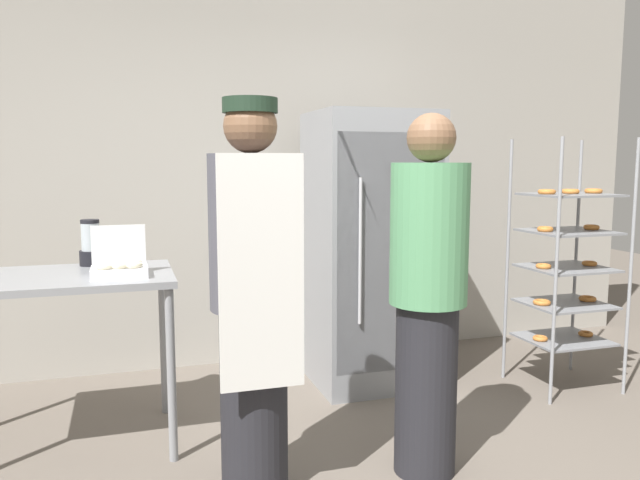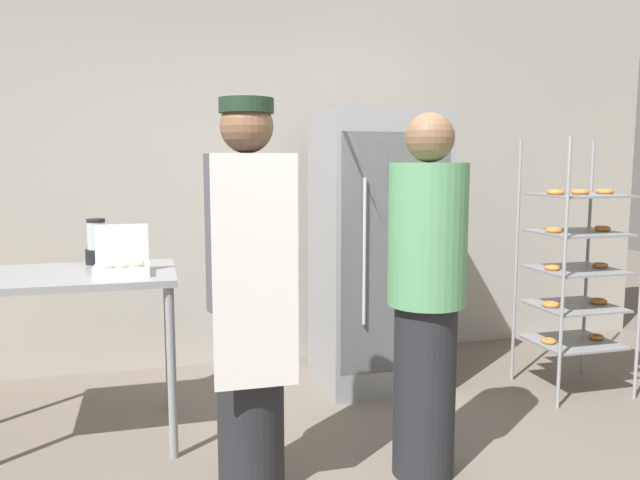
{
  "view_description": "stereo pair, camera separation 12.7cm",
  "coord_description": "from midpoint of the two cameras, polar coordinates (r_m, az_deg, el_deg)",
  "views": [
    {
      "loc": [
        -0.96,
        -2.17,
        1.49
      ],
      "look_at": [
        -0.02,
        0.79,
        1.1
      ],
      "focal_mm": 35.0,
      "sensor_mm": 36.0,
      "label": 1
    },
    {
      "loc": [
        -0.83,
        -2.2,
        1.49
      ],
      "look_at": [
        -0.02,
        0.79,
        1.1
      ],
      "focal_mm": 35.0,
      "sensor_mm": 36.0,
      "label": 2
    }
  ],
  "objects": [
    {
      "name": "refrigerator",
      "position": [
        4.17,
        3.74,
        -0.88
      ],
      "size": [
        0.77,
        0.73,
        1.81
      ],
      "color": "gray",
      "rests_on": "ground_plane"
    },
    {
      "name": "prep_counter",
      "position": [
        3.47,
        -23.69,
        -4.67
      ],
      "size": [
        1.12,
        0.72,
        0.92
      ],
      "color": "gray",
      "rests_on": "ground_plane"
    },
    {
      "name": "person_customer",
      "position": [
        2.96,
        8.62,
        -4.93
      ],
      "size": [
        0.36,
        0.36,
        1.71
      ],
      "color": "#232328",
      "rests_on": "ground_plane"
    },
    {
      "name": "person_baker",
      "position": [
        2.75,
        -7.48,
        -4.92
      ],
      "size": [
        0.37,
        0.39,
        1.75
      ],
      "color": "#232328",
      "rests_on": "ground_plane"
    },
    {
      "name": "donut_box",
      "position": [
        3.29,
        -18.94,
        -2.37
      ],
      "size": [
        0.27,
        0.21,
        0.25
      ],
      "color": "white",
      "rests_on": "prep_counter"
    },
    {
      "name": "back_wall",
      "position": [
        4.67,
        -6.44,
        6.47
      ],
      "size": [
        6.4,
        0.12,
        2.87
      ],
      "primitive_type": "cube",
      "color": "#ADA89E",
      "rests_on": "ground_plane"
    },
    {
      "name": "baking_rack",
      "position": [
        4.36,
        20.86,
        -2.19
      ],
      "size": [
        0.58,
        0.52,
        1.64
      ],
      "color": "#93969B",
      "rests_on": "ground_plane"
    },
    {
      "name": "blender_pitcher",
      "position": [
        3.69,
        -21.16,
        -0.44
      ],
      "size": [
        0.13,
        0.13,
        0.25
      ],
      "color": "black",
      "rests_on": "prep_counter"
    }
  ]
}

